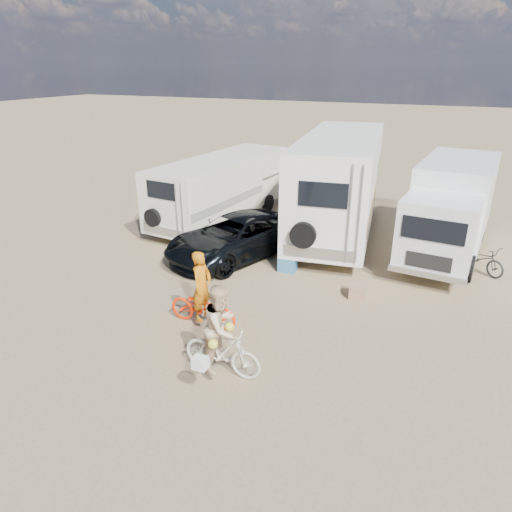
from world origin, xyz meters
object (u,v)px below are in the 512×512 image
at_px(cooler, 287,264).
at_px(crate, 357,291).
at_px(bike_woman, 222,351).
at_px(bike_parked, 480,258).
at_px(box_truck, 449,210).
at_px(rv_main, 339,186).
at_px(rider_woman, 221,335).
at_px(bike_man, 203,307).
at_px(rv_left, 221,190).
at_px(rider_man, 202,293).
at_px(dark_suv, 236,237).

distance_m(cooler, crate, 2.53).
xyz_separation_m(bike_woman, cooler, (-0.53, 5.40, -0.31)).
xyz_separation_m(bike_parked, cooler, (-5.47, -2.39, -0.23)).
height_order(box_truck, crate, box_truck).
xyz_separation_m(rv_main, bike_woman, (0.05, -9.45, -1.31)).
relative_size(rv_main, rider_woman, 4.44).
distance_m(bike_man, cooler, 3.95).
distance_m(bike_man, bike_woman, 2.04).
xyz_separation_m(rv_main, bike_parked, (4.99, -1.66, -1.39)).
distance_m(rv_left, cooler, 5.68).
relative_size(rv_main, bike_man, 4.54).
xyz_separation_m(bike_parked, crate, (-3.09, -3.25, -0.26)).
bearing_deg(rider_man, bike_man, -88.79).
bearing_deg(box_truck, bike_man, -119.64).
distance_m(rider_man, cooler, 4.00).
relative_size(rv_left, dark_suv, 1.42).
bearing_deg(cooler, dark_suv, 162.98).
bearing_deg(bike_man, box_truck, -33.77).
distance_m(rider_woman, cooler, 5.47).
height_order(bike_man, rider_woman, rider_woman).
bearing_deg(crate, cooler, 160.25).
distance_m(bike_man, bike_parked, 8.86).
relative_size(rv_main, rider_man, 4.64).
height_order(dark_suv, rider_man, rider_man).
bearing_deg(cooler, rv_main, 78.52).
height_order(rv_main, box_truck, rv_main).
relative_size(dark_suv, crate, 10.71).
distance_m(rv_left, dark_suv, 3.95).
bearing_deg(dark_suv, bike_parked, 35.81).
height_order(rv_left, bike_parked, rv_left).
bearing_deg(rv_left, cooler, -34.83).
bearing_deg(cooler, bike_parked, 18.89).
relative_size(cooler, crate, 1.17).
bearing_deg(rider_woman, cooler, 6.29).
bearing_deg(rv_left, rider_woman, -56.32).
distance_m(rv_left, bike_woman, 10.25).
relative_size(rider_woman, crate, 3.94).
height_order(rv_main, bike_woman, rv_main).
height_order(rv_main, bike_parked, rv_main).
xyz_separation_m(dark_suv, rider_woman, (2.53, -5.84, 0.23)).
relative_size(bike_woman, cooler, 3.22).
bearing_deg(rider_woman, crate, -21.51).
bearing_deg(cooler, rider_man, -106.51).
bearing_deg(box_truck, rider_woman, -107.90).
distance_m(rider_man, crate, 4.44).
xyz_separation_m(rv_main, cooler, (-0.48, -4.05, -1.62)).
distance_m(dark_suv, cooler, 2.10).
xyz_separation_m(rider_man, crate, (3.19, 3.01, -0.70)).
bearing_deg(bike_woman, cooler, 6.29).
bearing_deg(box_truck, rv_main, 177.91).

